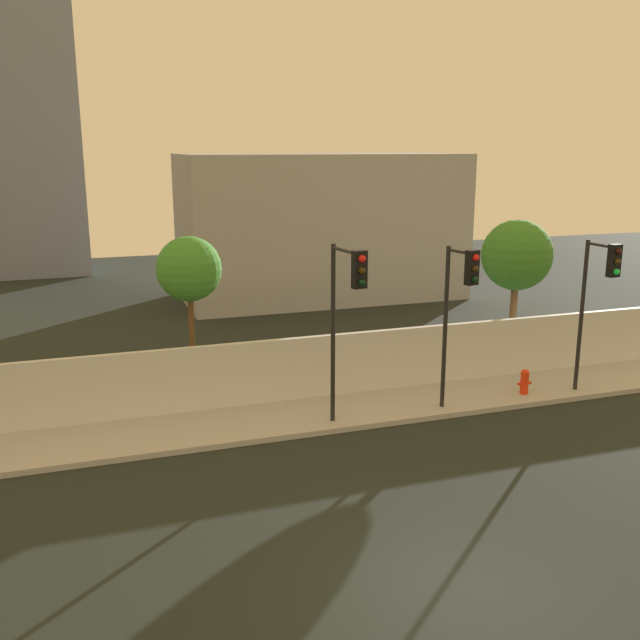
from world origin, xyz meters
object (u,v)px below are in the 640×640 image
at_px(traffic_light_left, 347,299).
at_px(roadside_tree_midleft, 517,256).
at_px(fire_hydrant, 525,381).
at_px(traffic_light_center, 599,285).
at_px(roadside_tree_leftmost, 189,270).
at_px(traffic_light_right, 460,294).

relative_size(traffic_light_left, roadside_tree_midleft, 0.96).
relative_size(traffic_light_left, fire_hydrant, 6.31).
relative_size(fire_hydrant, roadside_tree_midleft, 0.15).
distance_m(traffic_light_center, roadside_tree_midleft, 3.78).
bearing_deg(fire_hydrant, roadside_tree_leftmost, 161.74).
bearing_deg(traffic_light_left, roadside_tree_midleft, 27.60).
bearing_deg(traffic_light_center, traffic_light_left, -179.02).
bearing_deg(traffic_light_right, roadside_tree_leftmost, 150.59).
height_order(fire_hydrant, roadside_tree_midleft, roadside_tree_midleft).
distance_m(traffic_light_left, roadside_tree_leftmost, 5.07).
distance_m(traffic_light_center, fire_hydrant, 3.43).
bearing_deg(fire_hydrant, roadside_tree_midleft, 63.20).
bearing_deg(fire_hydrant, traffic_light_left, -171.61).
bearing_deg(roadside_tree_midleft, traffic_light_center, -87.24).
bearing_deg(roadside_tree_midleft, fire_hydrant, -116.80).
height_order(traffic_light_center, roadside_tree_midleft, roadside_tree_midleft).
xyz_separation_m(traffic_light_left, roadside_tree_midleft, (7.46, 3.90, 0.13)).
xyz_separation_m(roadside_tree_leftmost, roadside_tree_midleft, (10.70, -0.00, -0.12)).
height_order(fire_hydrant, roadside_tree_leftmost, roadside_tree_leftmost).
relative_size(traffic_light_right, roadside_tree_midleft, 0.92).
xyz_separation_m(fire_hydrant, roadside_tree_leftmost, (-9.17, 3.02, 3.30)).
distance_m(roadside_tree_leftmost, roadside_tree_midleft, 10.70).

